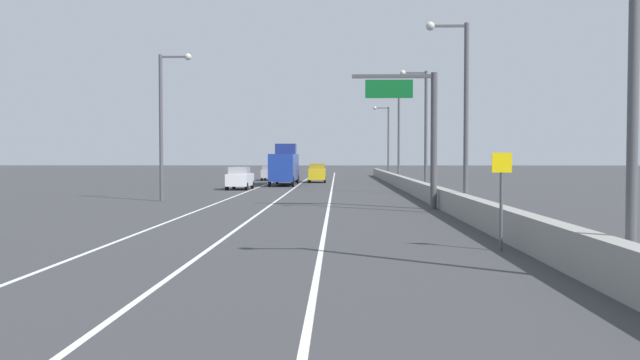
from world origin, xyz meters
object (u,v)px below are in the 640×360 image
(car_silver_2, at_px, (270,173))
(car_black_3, at_px, (290,173))
(lamp_post_left_mid, at_px, (165,116))
(box_truck, at_px, (284,166))
(car_yellow_0, at_px, (317,173))
(lamp_post_right_third, at_px, (422,123))
(lamp_post_right_fifth, at_px, (386,137))
(lamp_post_right_near, at_px, (622,36))
(car_white_1, at_px, (240,178))
(lamp_post_right_fourth, at_px, (396,132))
(speed_advisory_sign, at_px, (501,193))
(lamp_post_right_second, at_px, (461,103))
(overhead_sign_gantry, at_px, (420,123))
(lamp_post_left_near, at_px, (1,73))

(car_silver_2, relative_size, car_black_3, 1.02)
(lamp_post_left_mid, height_order, box_truck, lamp_post_left_mid)
(car_yellow_0, bearing_deg, lamp_post_right_third, -69.00)
(lamp_post_left_mid, xyz_separation_m, box_truck, (5.79, 24.76, -3.58))
(lamp_post_right_fifth, height_order, car_silver_2, lamp_post_right_fifth)
(lamp_post_right_near, distance_m, car_white_1, 45.96)
(car_yellow_0, relative_size, car_silver_2, 0.95)
(lamp_post_right_fourth, distance_m, lamp_post_left_mid, 31.94)
(lamp_post_right_third, xyz_separation_m, car_yellow_0, (-8.86, 23.07, -4.47))
(box_truck, bearing_deg, car_white_1, -108.84)
(lamp_post_left_mid, distance_m, car_white_1, 16.23)
(speed_advisory_sign, distance_m, box_truck, 48.39)
(lamp_post_right_fifth, bearing_deg, lamp_post_right_second, -90.38)
(overhead_sign_gantry, bearing_deg, lamp_post_right_second, -64.90)
(car_yellow_0, xyz_separation_m, box_truck, (-3.14, -6.88, 0.89))
(car_silver_2, bearing_deg, car_yellow_0, -47.97)
(lamp_post_right_fourth, bearing_deg, speed_advisory_sign, -91.37)
(lamp_post_left_near, height_order, car_white_1, lamp_post_left_near)
(lamp_post_right_fourth, height_order, lamp_post_left_mid, same)
(speed_advisory_sign, height_order, lamp_post_right_third, lamp_post_right_third)
(car_black_3, bearing_deg, car_yellow_0, -44.88)
(speed_advisory_sign, xyz_separation_m, car_yellow_0, (-7.28, 54.14, -0.70))
(lamp_post_left_mid, bearing_deg, lamp_post_right_fourth, 57.03)
(overhead_sign_gantry, xyz_separation_m, lamp_post_left_mid, (-15.76, 6.28, 0.80))
(car_white_1, distance_m, box_truck, 9.97)
(car_black_3, relative_size, box_truck, 0.45)
(lamp_post_right_second, relative_size, car_silver_2, 2.21)
(lamp_post_right_fifth, relative_size, car_white_1, 2.28)
(speed_advisory_sign, relative_size, box_truck, 0.32)
(car_white_1, bearing_deg, lamp_post_right_third, -24.09)
(speed_advisory_sign, height_order, car_white_1, speed_advisory_sign)
(lamp_post_left_mid, relative_size, car_silver_2, 2.21)
(overhead_sign_gantry, distance_m, lamp_post_left_mid, 16.99)
(overhead_sign_gantry, xyz_separation_m, car_yellow_0, (-6.84, 37.93, -3.66))
(lamp_post_right_second, bearing_deg, lamp_post_right_near, -89.54)
(lamp_post_left_near, xyz_separation_m, car_yellow_0, (8.43, 53.51, -4.47))
(lamp_post_right_second, height_order, lamp_post_right_fourth, same)
(car_white_1, bearing_deg, car_silver_2, 89.32)
(lamp_post_left_near, relative_size, car_white_1, 2.28)
(overhead_sign_gantry, relative_size, car_white_1, 1.78)
(box_truck, bearing_deg, car_yellow_0, 65.51)
(lamp_post_left_near, bearing_deg, car_silver_2, 87.75)
(lamp_post_right_fifth, xyz_separation_m, car_yellow_0, (-8.78, -13.37, -4.47))
(lamp_post_right_fifth, bearing_deg, box_truck, -120.46)
(lamp_post_right_near, bearing_deg, car_silver_2, 102.45)
(speed_advisory_sign, relative_size, car_yellow_0, 0.72)
(lamp_post_left_near, xyz_separation_m, car_black_3, (5.17, 56.76, -4.50))
(car_yellow_0, bearing_deg, car_black_3, 135.12)
(car_yellow_0, relative_size, box_truck, 0.44)
(lamp_post_left_mid, bearing_deg, lamp_post_right_third, 25.75)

